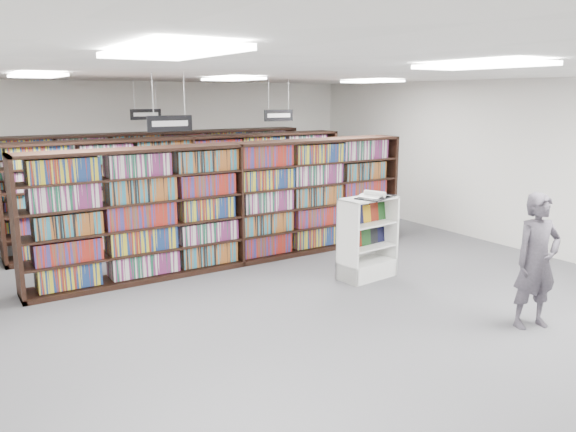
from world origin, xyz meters
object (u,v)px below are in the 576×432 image
bookshelf_row_near (235,204)px  shopper (537,261)px  endcap_display (366,250)px  open_book (375,196)px

bookshelf_row_near → shopper: (1.90, -4.51, -0.19)m
endcap_display → open_book: (0.08, -0.10, 0.89)m
bookshelf_row_near → endcap_display: 2.38m
bookshelf_row_near → shopper: 4.90m
endcap_display → shopper: size_ratio=0.76×
endcap_display → open_book: open_book is taller
bookshelf_row_near → open_book: 2.45m
endcap_display → shopper: 2.75m
bookshelf_row_near → endcap_display: size_ratio=5.31×
endcap_display → shopper: bearing=-85.3°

